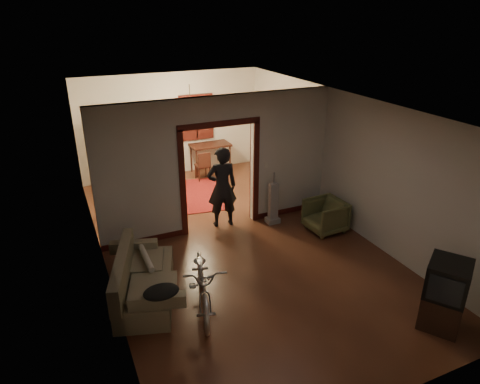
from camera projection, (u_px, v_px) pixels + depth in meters
floor at (234, 241)px, 8.64m from camera, size 5.00×8.50×0.01m
ceiling at (233, 103)px, 7.53m from camera, size 5.00×8.50×0.01m
wall_back at (172, 125)px, 11.64m from camera, size 5.00×0.02×2.80m
wall_left at (97, 199)px, 7.15m from camera, size 0.02×8.50×2.80m
wall_right at (342, 159)px, 9.03m from camera, size 0.02×8.50×2.80m
partition_wall at (219, 164)px, 8.71m from camera, size 5.00×0.14×2.80m
door_casing at (219, 178)px, 8.83m from camera, size 1.74×0.20×2.32m
far_window at (196, 117)px, 11.81m from camera, size 0.98×0.06×1.28m
chandelier at (190, 102)px, 9.80m from camera, size 0.24×0.24×0.24m
light_switch at (266, 165)px, 9.11m from camera, size 0.08×0.01×0.12m
sofa at (145, 274)px, 6.83m from camera, size 1.33×1.99×0.84m
rolled_paper at (146, 258)px, 7.08m from camera, size 0.10×0.80×0.10m
jacket at (161, 292)px, 5.99m from camera, size 0.51×0.38×0.15m
bicycle at (203, 281)px, 6.59m from camera, size 1.05×1.87×0.93m
armchair at (325, 216)px, 8.93m from camera, size 0.78×0.76×0.68m
tv_stand at (441, 309)px, 6.28m from camera, size 0.80×0.79×0.55m
crt_tv at (448, 279)px, 6.07m from camera, size 0.82×0.80×0.53m
vacuum at (273, 203)px, 9.21m from camera, size 0.30×0.25×0.93m
person at (222, 187)px, 8.97m from camera, size 0.69×0.50×1.75m
oriental_rug at (192, 195)px, 10.73m from camera, size 1.92×2.34×0.02m
locker at (133, 150)px, 11.10m from camera, size 0.97×0.58×1.86m
globe at (129, 112)px, 10.70m from camera, size 0.27×0.27×0.27m
desk at (211, 158)px, 12.11m from camera, size 1.24×0.95×0.82m
desk_chair at (202, 166)px, 11.59m from camera, size 0.39×0.39×0.80m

